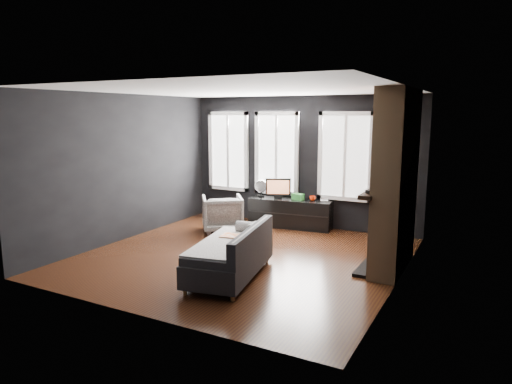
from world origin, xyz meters
The scene contains 18 objects.
floor centered at (0.00, 0.00, 0.00)m, with size 5.00×5.00×0.00m, color black.
ceiling centered at (0.00, 0.00, 2.70)m, with size 5.00×5.00×0.00m, color white.
wall_back centered at (0.00, 2.50, 1.35)m, with size 5.00×0.02×2.70m, color black.
wall_left centered at (-2.50, 0.00, 1.35)m, with size 0.02×5.00×2.70m, color black.
wall_right centered at (2.50, 0.00, 1.35)m, with size 0.02×5.00×2.70m, color black.
windows centered at (-0.45, 2.46, 2.38)m, with size 4.00×0.16×1.76m, color white, non-canonical shape.
fireplace centered at (2.30, 0.60, 1.35)m, with size 0.70×1.62×2.70m, color #93724C, non-canonical shape.
sofa centered at (0.31, -0.91, 0.38)m, with size 0.89×1.78×0.77m, color #252528, non-canonical shape.
stripe_pillow centered at (0.40, -0.35, 0.55)m, with size 0.07×0.28×0.28m, color gray.
armchair centered at (-1.18, 1.27, 0.40)m, with size 0.77×0.72×0.79m, color silver.
media_console centered at (-0.10, 2.24, 0.30)m, with size 1.72×0.54×0.59m, color black, non-canonical shape.
monitor centered at (-0.38, 2.19, 0.83)m, with size 0.53×0.11×0.48m, color black, non-canonical shape.
desk_fan centered at (-0.77, 2.17, 0.78)m, with size 0.26×0.26×0.37m, color #989898, non-canonical shape.
mug centered at (0.35, 2.27, 0.65)m, with size 0.13×0.10×0.13m, color red.
book centered at (0.49, 2.36, 0.69)m, with size 0.15×0.02×0.21m, color #B2AB8A.
storage_box centered at (0.06, 2.22, 0.66)m, with size 0.23×0.15×0.13m, color #2B7D30.
mantel_vase centered at (2.05, 1.05, 1.31)m, with size 0.16×0.17×0.16m, color orange.
mantel_clock centered at (2.05, 0.05, 1.25)m, with size 0.13×0.13×0.04m, color black.
Camera 1 is at (3.61, -6.31, 2.34)m, focal length 32.00 mm.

